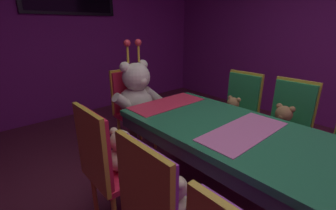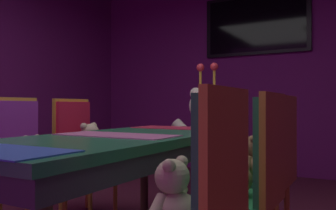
% 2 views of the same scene
% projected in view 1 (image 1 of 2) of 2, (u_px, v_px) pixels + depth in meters
% --- Properties ---
extents(wall_back, '(5.20, 0.12, 2.80)m').
position_uv_depth(wall_back, '(72.00, 30.00, 3.71)').
color(wall_back, '#721E72').
rests_on(wall_back, ground_plane).
extents(banquet_table, '(0.90, 2.02, 0.75)m').
position_uv_depth(banquet_table, '(243.00, 142.00, 1.71)').
color(banquet_table, '#26724C').
rests_on(banquet_table, ground_plane).
extents(chair_left_1, '(0.42, 0.41, 0.98)m').
position_uv_depth(chair_left_1, '(157.00, 207.00, 1.17)').
color(chair_left_1, purple).
rests_on(chair_left_1, ground_plane).
extents(teddy_left_1, '(0.21, 0.27, 0.26)m').
position_uv_depth(teddy_left_1, '(177.00, 198.00, 1.27)').
color(teddy_left_1, beige).
rests_on(teddy_left_1, chair_left_1).
extents(chair_left_2, '(0.42, 0.41, 0.98)m').
position_uv_depth(chair_left_2, '(104.00, 160.00, 1.59)').
color(chair_left_2, red).
rests_on(chair_left_2, ground_plane).
extents(teddy_left_2, '(0.26, 0.34, 0.32)m').
position_uv_depth(teddy_left_2, '(122.00, 152.00, 1.68)').
color(teddy_left_2, beige).
rests_on(teddy_left_2, chair_left_2).
extents(chair_right_1, '(0.42, 0.41, 0.98)m').
position_uv_depth(chair_right_1, '(288.00, 119.00, 2.28)').
color(chair_right_1, '#268C4C').
rests_on(chair_right_1, ground_plane).
extents(teddy_right_1, '(0.26, 0.33, 0.31)m').
position_uv_depth(teddy_right_1, '(282.00, 123.00, 2.19)').
color(teddy_right_1, '#9E7247').
rests_on(teddy_right_1, chair_right_1).
extents(chair_right_2, '(0.42, 0.41, 0.98)m').
position_uv_depth(chair_right_2, '(239.00, 106.00, 2.63)').
color(chair_right_2, '#268C4C').
rests_on(chair_right_2, ground_plane).
extents(teddy_right_2, '(0.23, 0.29, 0.28)m').
position_uv_depth(teddy_right_2, '(232.00, 111.00, 2.55)').
color(teddy_right_2, '#9E7247').
rests_on(teddy_right_2, chair_right_2).
extents(throne_chair, '(0.41, 0.42, 0.98)m').
position_uv_depth(throne_chair, '(130.00, 101.00, 2.81)').
color(throne_chair, red).
rests_on(throne_chair, ground_plane).
extents(king_teddy_bear, '(0.68, 0.53, 0.88)m').
position_uv_depth(king_teddy_bear, '(137.00, 93.00, 2.65)').
color(king_teddy_bear, silver).
rests_on(king_teddy_bear, throne_chair).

